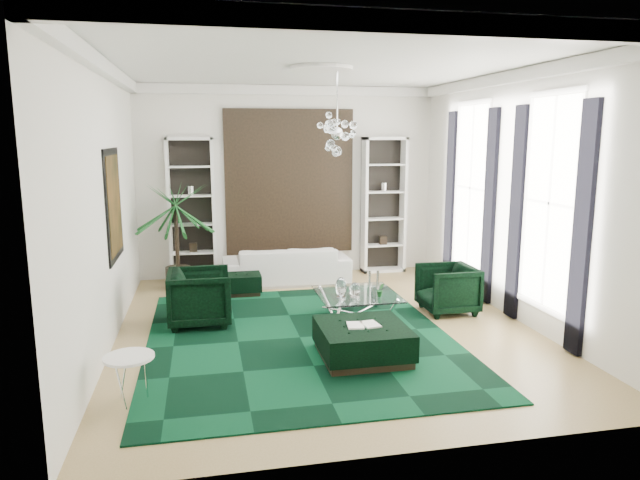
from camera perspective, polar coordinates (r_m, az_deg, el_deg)
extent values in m
cube|color=tan|center=(8.62, 0.53, -8.81)|extent=(6.00, 7.00, 0.02)
cube|color=white|center=(8.20, 0.57, 17.30)|extent=(6.00, 7.00, 0.02)
cube|color=silver|center=(11.63, -3.10, 5.82)|extent=(6.00, 0.02, 3.80)
cube|color=silver|center=(4.85, 9.28, -0.71)|extent=(6.00, 0.02, 3.80)
cube|color=silver|center=(8.12, -20.75, 3.18)|extent=(0.02, 7.00, 3.80)
cube|color=silver|center=(9.30, 19.05, 4.12)|extent=(0.02, 7.00, 3.80)
cylinder|color=white|center=(8.49, 0.13, 16.80)|extent=(0.90, 0.90, 0.05)
cube|color=black|center=(11.58, -3.06, 5.80)|extent=(2.50, 0.06, 2.80)
cube|color=black|center=(8.70, -19.86, 3.35)|extent=(0.04, 1.30, 1.60)
cube|color=white|center=(8.53, 21.99, 3.42)|extent=(0.03, 1.10, 2.90)
cube|color=black|center=(7.91, 24.75, 0.90)|extent=(0.07, 0.30, 3.25)
cube|color=black|center=(9.20, 19.04, 2.49)|extent=(0.07, 0.30, 3.25)
cube|color=white|center=(10.60, 14.85, 5.05)|extent=(0.03, 1.10, 2.90)
cube|color=black|center=(9.92, 16.59, 3.16)|extent=(0.07, 0.30, 3.25)
cube|color=black|center=(11.31, 12.89, 4.17)|extent=(0.07, 0.30, 3.25)
cube|color=black|center=(8.17, -2.02, -9.77)|extent=(4.20, 5.00, 0.02)
imported|color=silver|center=(11.10, -3.41, -2.49)|extent=(2.42, 0.95, 0.71)
imported|color=black|center=(8.82, -11.91, -5.63)|extent=(0.93, 0.91, 0.85)
imported|color=black|center=(9.46, 12.61, -4.79)|extent=(0.85, 0.83, 0.78)
cube|color=black|center=(10.51, -8.39, -4.23)|extent=(0.86, 0.86, 0.38)
cube|color=black|center=(7.43, 4.28, -10.14)|extent=(1.11, 1.11, 0.44)
cube|color=white|center=(7.35, 4.31, -8.42)|extent=(0.42, 0.28, 0.03)
cylinder|color=white|center=(6.58, -18.44, -13.12)|extent=(0.53, 0.53, 0.51)
imported|color=#165420|center=(8.72, 6.06, -4.98)|extent=(0.12, 0.09, 0.21)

